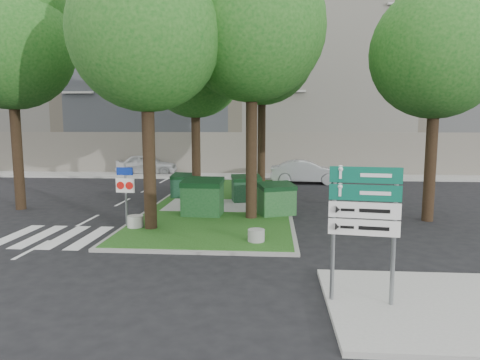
# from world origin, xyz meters

# --- Properties ---
(ground) EXTENTS (120.00, 120.00, 0.00)m
(ground) POSITION_xyz_m (0.00, 0.00, 0.00)
(ground) COLOR black
(ground) RESTS_ON ground
(median_island) EXTENTS (6.00, 16.00, 0.12)m
(median_island) POSITION_xyz_m (0.50, 8.00, 0.06)
(median_island) COLOR #194313
(median_island) RESTS_ON ground
(median_kerb) EXTENTS (6.30, 16.30, 0.10)m
(median_kerb) POSITION_xyz_m (0.50, 8.00, 0.05)
(median_kerb) COLOR gray
(median_kerb) RESTS_ON ground
(sidewalk_corner) EXTENTS (5.00, 4.00, 0.12)m
(sidewalk_corner) POSITION_xyz_m (6.50, -3.50, 0.06)
(sidewalk_corner) COLOR #999993
(sidewalk_corner) RESTS_ON ground
(building_sidewalk) EXTENTS (42.00, 3.00, 0.12)m
(building_sidewalk) POSITION_xyz_m (0.00, 18.50, 0.06)
(building_sidewalk) COLOR #999993
(building_sidewalk) RESTS_ON ground
(zebra_crossing) EXTENTS (5.00, 3.00, 0.01)m
(zebra_crossing) POSITION_xyz_m (-3.75, 1.50, 0.01)
(zebra_crossing) COLOR silver
(zebra_crossing) RESTS_ON ground
(apartment_building) EXTENTS (41.00, 12.00, 16.00)m
(apartment_building) POSITION_xyz_m (0.00, 26.00, 8.00)
(apartment_building) COLOR tan
(apartment_building) RESTS_ON ground
(tree_median_near_left) EXTENTS (5.20, 5.20, 10.53)m
(tree_median_near_left) POSITION_xyz_m (-1.41, 2.56, 7.32)
(tree_median_near_left) COLOR black
(tree_median_near_left) RESTS_ON ground
(tree_median_near_right) EXTENTS (5.60, 5.60, 11.46)m
(tree_median_near_right) POSITION_xyz_m (2.09, 4.56, 7.99)
(tree_median_near_right) COLOR black
(tree_median_near_right) RESTS_ON ground
(tree_median_mid) EXTENTS (4.80, 4.80, 9.99)m
(tree_median_mid) POSITION_xyz_m (-0.91, 9.06, 6.98)
(tree_median_mid) COLOR black
(tree_median_mid) RESTS_ON ground
(tree_median_far) EXTENTS (5.80, 5.80, 11.93)m
(tree_median_far) POSITION_xyz_m (2.29, 12.06, 8.32)
(tree_median_far) COLOR black
(tree_median_far) RESTS_ON ground
(tree_street_left) EXTENTS (5.40, 5.40, 11.00)m
(tree_street_left) POSITION_xyz_m (-8.41, 6.06, 7.65)
(tree_street_left) COLOR black
(tree_street_left) RESTS_ON ground
(tree_street_right) EXTENTS (5.00, 5.00, 10.06)m
(tree_street_right) POSITION_xyz_m (9.09, 5.06, 6.98)
(tree_street_right) COLOR black
(tree_street_right) RESTS_ON ground
(dumpster_a) EXTENTS (1.38, 1.03, 1.22)m
(dumpster_a) POSITION_xyz_m (-1.61, 9.07, 0.70)
(dumpster_a) COLOR #0E3620
(dumpster_a) RESTS_ON median_island
(dumpster_b) EXTENTS (1.71, 1.25, 1.53)m
(dumpster_b) POSITION_xyz_m (-0.01, 4.87, 0.85)
(dumpster_b) COLOR #123E17
(dumpster_b) RESTS_ON median_island
(dumpster_c) EXTENTS (1.55, 1.24, 1.28)m
(dumpster_c) POSITION_xyz_m (1.59, 8.09, 0.73)
(dumpster_c) COLOR #0F351C
(dumpster_c) RESTS_ON median_island
(dumpster_d) EXTENTS (1.71, 1.47, 1.34)m
(dumpster_d) POSITION_xyz_m (3.00, 5.16, 0.76)
(dumpster_d) COLOR #154618
(dumpster_d) RESTS_ON median_island
(bollard_left) EXTENTS (0.58, 0.58, 0.41)m
(bollard_left) POSITION_xyz_m (-2.10, 2.60, 0.33)
(bollard_left) COLOR #ADADA8
(bollard_left) RESTS_ON median_island
(bollard_right) EXTENTS (0.54, 0.54, 0.38)m
(bollard_right) POSITION_xyz_m (2.33, 1.04, 0.31)
(bollard_right) COLOR gray
(bollard_right) RESTS_ON median_island
(bollard_mid) EXTENTS (0.60, 0.60, 0.43)m
(bollard_mid) POSITION_xyz_m (0.37, 4.88, 0.33)
(bollard_mid) COLOR #A4A49F
(bollard_mid) RESTS_ON median_island
(litter_bin) EXTENTS (0.37, 0.37, 0.64)m
(litter_bin) POSITION_xyz_m (1.82, 7.85, 0.44)
(litter_bin) COLOR #B9C617
(litter_bin) RESTS_ON median_island
(traffic_sign_pole) EXTENTS (0.72, 0.11, 2.39)m
(traffic_sign_pole) POSITION_xyz_m (-2.56, 3.00, 1.54)
(traffic_sign_pole) COLOR slate
(traffic_sign_pole) RESTS_ON ground
(directional_sign) EXTENTS (1.42, 0.27, 2.85)m
(directional_sign) POSITION_xyz_m (4.70, -3.46, 2.01)
(directional_sign) COLOR slate
(directional_sign) RESTS_ON sidewalk_corner
(car_white) EXTENTS (4.68, 2.19, 1.55)m
(car_white) POSITION_xyz_m (-6.67, 19.50, 0.78)
(car_white) COLOR silver
(car_white) RESTS_ON ground
(car_silver) EXTENTS (4.58, 1.71, 1.49)m
(car_silver) POSITION_xyz_m (4.99, 15.50, 0.75)
(car_silver) COLOR #A7ABAF
(car_silver) RESTS_ON ground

